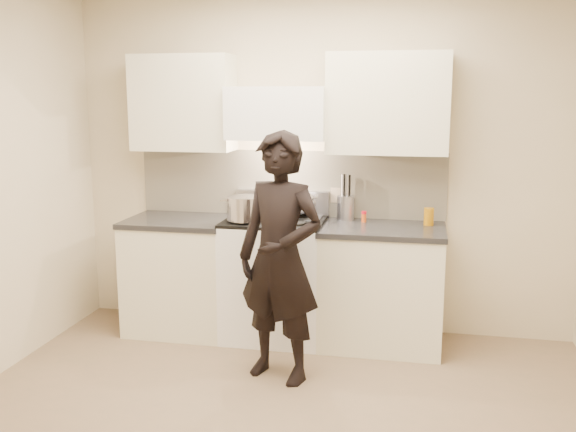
{
  "coord_description": "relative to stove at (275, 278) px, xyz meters",
  "views": [
    {
      "loc": [
        0.78,
        -3.31,
        1.89
      ],
      "look_at": [
        -0.12,
        1.05,
        1.05
      ],
      "focal_mm": 40.0,
      "sensor_mm": 36.0,
      "label": 1
    }
  ],
  "objects": [
    {
      "name": "counter_right",
      "position": [
        0.83,
        0.0,
        -0.01
      ],
      "size": [
        0.92,
        0.67,
        0.92
      ],
      "color": "#ECE9CB",
      "rests_on": "ground"
    },
    {
      "name": "person",
      "position": [
        0.2,
        -0.74,
        0.36
      ],
      "size": [
        0.71,
        0.58,
        1.67
      ],
      "primitive_type": "imported",
      "rotation": [
        0.0,
        0.0,
        -0.34
      ],
      "color": "black",
      "rests_on": "ground"
    },
    {
      "name": "ground_plane",
      "position": [
        0.3,
        -1.42,
        -0.47
      ],
      "size": [
        4.0,
        4.0,
        0.0
      ],
      "primitive_type": "plane",
      "color": "#7F644C"
    },
    {
      "name": "wok",
      "position": [
        0.12,
        0.1,
        0.59
      ],
      "size": [
        0.4,
        0.49,
        0.32
      ],
      "color": "#B8B6C2",
      "rests_on": "stove"
    },
    {
      "name": "utensil_crock",
      "position": [
        0.52,
        0.23,
        0.56
      ],
      "size": [
        0.13,
        0.13,
        0.36
      ],
      "color": "#B1B2C0",
      "rests_on": "counter_right"
    },
    {
      "name": "counter_left",
      "position": [
        -0.78,
        0.0,
        -0.01
      ],
      "size": [
        0.82,
        0.67,
        0.92
      ],
      "color": "#ECE9CB",
      "rests_on": "ground"
    },
    {
      "name": "room_shell",
      "position": [
        0.24,
        -1.05,
        1.12
      ],
      "size": [
        4.04,
        3.54,
        2.7
      ],
      "color": "beige",
      "rests_on": "ground"
    },
    {
      "name": "spice_jar",
      "position": [
        0.67,
        0.14,
        0.49
      ],
      "size": [
        0.04,
        0.04,
        0.09
      ],
      "color": "#D45018",
      "rests_on": "counter_right"
    },
    {
      "name": "oil_glass",
      "position": [
        1.16,
        0.13,
        0.51
      ],
      "size": [
        0.08,
        0.08,
        0.13
      ],
      "color": "#AA6C09",
      "rests_on": "counter_right"
    },
    {
      "name": "stock_pot",
      "position": [
        -0.2,
        -0.14,
        0.57
      ],
      "size": [
        0.36,
        0.35,
        0.18
      ],
      "color": "#B8B6C2",
      "rests_on": "stove"
    },
    {
      "name": "stove",
      "position": [
        0.0,
        0.0,
        0.0
      ],
      "size": [
        0.76,
        0.65,
        0.96
      ],
      "color": "white",
      "rests_on": "ground"
    }
  ]
}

